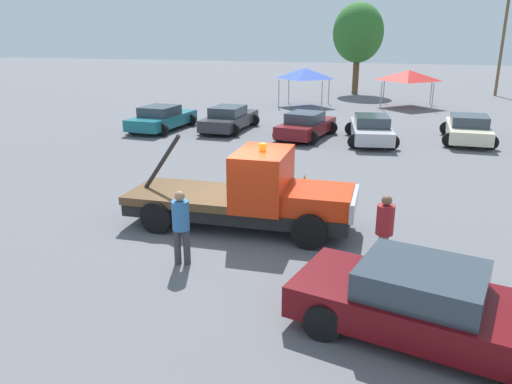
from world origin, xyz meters
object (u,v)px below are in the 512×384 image
tow_truck (252,195)px  parked_car_charcoal (229,119)px  parked_car_cream (468,129)px  traffic_cone (305,183)px  utility_pole (505,29)px  person_near_truck (385,227)px  canopy_tent_red (408,75)px  canopy_tent_blue (305,73)px  tree_left (358,33)px  parked_car_teal (162,118)px  person_at_hood (181,223)px  parked_car_silver (371,129)px  foreground_car (431,305)px  parked_car_maroon (306,126)px

tow_truck → parked_car_charcoal: size_ratio=1.30×
parked_car_cream → tow_truck: bearing=154.8°
traffic_cone → utility_pole: size_ratio=0.05×
traffic_cone → person_near_truck: bearing=-61.8°
tow_truck → canopy_tent_red: size_ratio=1.80×
parked_car_charcoal → utility_pole: utility_pole is taller
parked_car_charcoal → canopy_tent_blue: bearing=-9.3°
tow_truck → tree_left: size_ratio=0.83×
parked_car_teal → parked_car_charcoal: (3.59, 0.97, -0.00)m
parked_car_cream → canopy_tent_blue: (-10.22, 10.21, 1.69)m
parked_car_teal → canopy_tent_red: 18.52m
canopy_tent_red → utility_pole: bearing=51.7°
parked_car_teal → canopy_tent_red: size_ratio=1.38×
tow_truck → utility_pole: (10.94, 34.89, 4.51)m
parked_car_teal → tow_truck: bearing=-140.4°
utility_pole → canopy_tent_red: bearing=-128.3°
person_at_hood → tree_left: size_ratio=0.23×
tow_truck → utility_pole: size_ratio=0.61×
parked_car_silver → parked_car_cream: (4.55, 1.42, 0.00)m
parked_car_charcoal → tree_left: (4.77, 19.30, 4.46)m
person_at_hood → canopy_tent_blue: bearing=-8.9°
foreground_car → canopy_tent_red: size_ratio=1.48×
parked_car_charcoal → parked_car_teal: bearing=106.5°
person_near_truck → canopy_tent_red: (0.17, 27.30, 1.22)m
parked_car_maroon → canopy_tent_blue: (-2.44, 11.61, 1.70)m
parked_car_cream → traffic_cone: bearing=149.7°
foreground_car → canopy_tent_red: 29.89m
traffic_cone → utility_pole: (10.25, 31.09, 5.20)m
tow_truck → tree_left: 32.98m
parked_car_cream → canopy_tent_blue: canopy_tent_blue is taller
canopy_tent_red → parked_car_silver: bearing=-96.5°
canopy_tent_blue → foreground_car: bearing=-74.3°
person_near_truck → tow_truck: bearing=172.2°
tow_truck → person_near_truck: 3.89m
parked_car_charcoal → parked_car_silver: 7.73m
foreground_car → parked_car_charcoal: 20.14m
person_at_hood → parked_car_charcoal: 16.67m
parked_car_charcoal → parked_car_cream: bearing=-86.3°
utility_pole → parked_car_cream: bearing=-101.3°
person_at_hood → parked_car_maroon: (-0.13, 15.13, -0.38)m
utility_pole → foreground_car: bearing=-99.4°
foreground_car → canopy_tent_red: canopy_tent_red is taller
parked_car_maroon → utility_pole: size_ratio=0.44×
person_near_truck → traffic_cone: person_near_truck is taller
foreground_car → tree_left: size_ratio=0.68×
tow_truck → person_at_hood: (-0.88, -2.62, 0.09)m
person_at_hood → parked_car_teal: person_at_hood is taller
foreground_car → canopy_tent_red: (-0.77, 29.84, 1.59)m
parked_car_teal → utility_pole: size_ratio=0.46×
tow_truck → parked_car_cream: 15.49m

